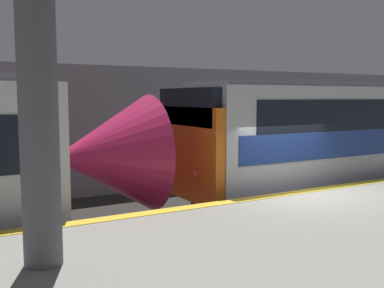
% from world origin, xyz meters
% --- Properties ---
extents(ground_plane, '(120.00, 120.00, 0.00)m').
position_xyz_m(ground_plane, '(0.00, 0.00, 0.00)').
color(ground_plane, '#282623').
extents(station_rear_barrier, '(50.00, 0.15, 4.15)m').
position_xyz_m(station_rear_barrier, '(0.00, 6.43, 2.08)').
color(station_rear_barrier, gray).
rests_on(station_rear_barrier, ground).
extents(support_pillar_near, '(0.47, 0.47, 4.07)m').
position_xyz_m(support_pillar_near, '(-5.87, -1.76, 3.11)').
color(support_pillar_near, '#56565B').
rests_on(support_pillar_near, platform).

